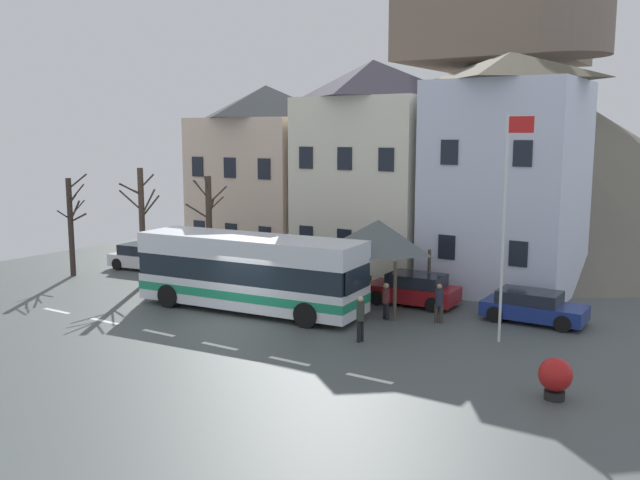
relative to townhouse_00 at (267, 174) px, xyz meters
The scene contains 19 objects.
ground_plane 15.12m from the townhouse_00, 59.44° to the right, with size 40.00×60.00×0.07m.
townhouse_00 is the anchor object (origin of this frame).
townhouse_01 7.25m from the townhouse_00, ahead, with size 6.76×5.56×11.09m.
townhouse_02 14.22m from the townhouse_00, ahead, with size 6.49×6.02×11.08m.
hilltop_castle 19.68m from the townhouse_00, 68.77° to the left, with size 42.61×42.61×20.90m.
transit_bus 12.31m from the townhouse_00, 56.46° to the right, with size 10.15×3.46×3.16m.
bus_shelter 12.65m from the townhouse_00, 30.70° to the right, with size 3.60×3.60×3.78m.
parked_car_00 18.42m from the townhouse_00, 17.13° to the right, with size 3.96×1.89×1.25m.
parked_car_01 8.33m from the townhouse_00, 122.74° to the right, with size 4.28×2.27×1.38m.
parked_car_02 13.69m from the townhouse_00, 23.62° to the right, with size 4.00×2.06×1.37m.
pedestrian_00 17.42m from the townhouse_00, 41.69° to the right, with size 0.29×0.31×1.68m.
pedestrian_01 16.40m from the townhouse_00, 27.79° to the right, with size 0.36×0.29×1.57m.
pedestrian_02 15.09m from the townhouse_00, 33.87° to the right, with size 0.31×0.31×1.50m.
public_bench 10.84m from the townhouse_00, 28.04° to the right, with size 1.47×0.48×0.87m.
flagpole 18.96m from the townhouse_00, 26.85° to the right, with size 0.95×0.10×8.05m.
harbour_buoy 24.21m from the townhouse_00, 33.21° to the right, with size 0.95×0.95×1.20m.
bare_tree_00 11.13m from the townhouse_00, 121.84° to the right, with size 1.29×1.37×5.36m.
bare_tree_01 9.03m from the townhouse_00, 96.77° to the right, with size 1.72×2.14×5.75m.
bare_tree_02 6.87m from the townhouse_00, 79.45° to the right, with size 2.12×2.45×5.34m.
Camera 1 is at (17.19, -20.00, 7.43)m, focal length 38.92 mm.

